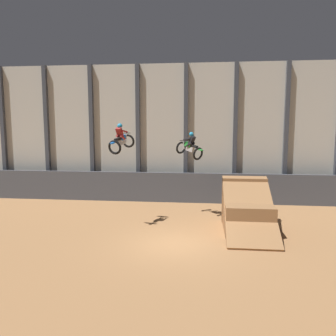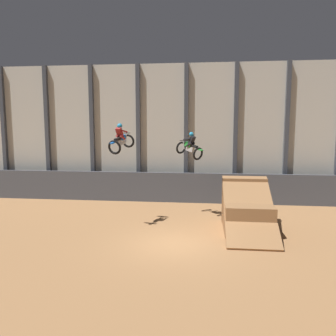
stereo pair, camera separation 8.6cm
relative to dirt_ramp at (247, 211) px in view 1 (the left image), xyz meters
The scene contains 6 objects.
ground_plane 4.43m from the dirt_ramp, 142.90° to the right, with size 60.00×60.00×0.00m, color #996B42.
arena_back_wall 8.34m from the dirt_ramp, 117.89° to the left, with size 32.00×0.40×9.48m.
lower_barrier 6.45m from the dirt_ramp, 122.48° to the left, with size 31.36×0.20×2.05m.
dirt_ramp is the anchor object (origin of this frame).
rider_bike_left_air 7.37m from the dirt_ramp, behind, with size 1.15×1.88×1.58m.
rider_bike_right_air 4.77m from the dirt_ramp, 146.16° to the left, with size 1.69×1.64×1.58m.
Camera 1 is at (1.24, -13.89, 5.16)m, focal length 35.00 mm.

